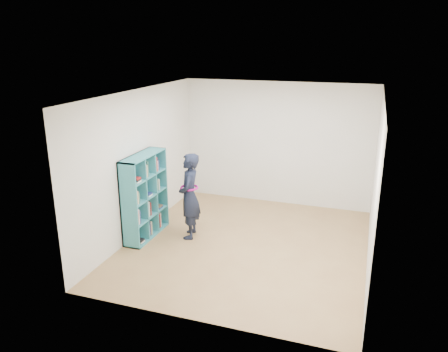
% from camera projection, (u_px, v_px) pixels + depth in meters
% --- Properties ---
extents(floor, '(4.50, 4.50, 0.00)m').
position_uv_depth(floor, '(246.00, 245.00, 7.57)').
color(floor, olive).
rests_on(floor, ground).
extents(ceiling, '(4.50, 4.50, 0.00)m').
position_uv_depth(ceiling, '(249.00, 94.00, 6.78)').
color(ceiling, white).
rests_on(ceiling, wall_back).
extents(wall_left, '(0.02, 4.50, 2.60)m').
position_uv_depth(wall_left, '(140.00, 163.00, 7.79)').
color(wall_left, silver).
rests_on(wall_left, floor).
extents(wall_right, '(0.02, 4.50, 2.60)m').
position_uv_depth(wall_right, '(375.00, 186.00, 6.56)').
color(wall_right, silver).
rests_on(wall_right, floor).
extents(wall_back, '(4.00, 0.02, 2.60)m').
position_uv_depth(wall_back, '(277.00, 144.00, 9.21)').
color(wall_back, silver).
rests_on(wall_back, floor).
extents(wall_front, '(4.00, 0.02, 2.60)m').
position_uv_depth(wall_front, '(195.00, 227.00, 5.14)').
color(wall_front, silver).
rests_on(wall_front, floor).
extents(bookshelf, '(0.33, 1.14, 1.52)m').
position_uv_depth(bookshelf, '(144.00, 196.00, 7.74)').
color(bookshelf, teal).
rests_on(bookshelf, floor).
extents(person, '(0.50, 0.64, 1.54)m').
position_uv_depth(person, '(189.00, 196.00, 7.68)').
color(person, black).
rests_on(person, floor).
extents(smartphone, '(0.05, 0.09, 0.13)m').
position_uv_depth(smartphone, '(181.00, 189.00, 7.73)').
color(smartphone, silver).
rests_on(smartphone, person).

